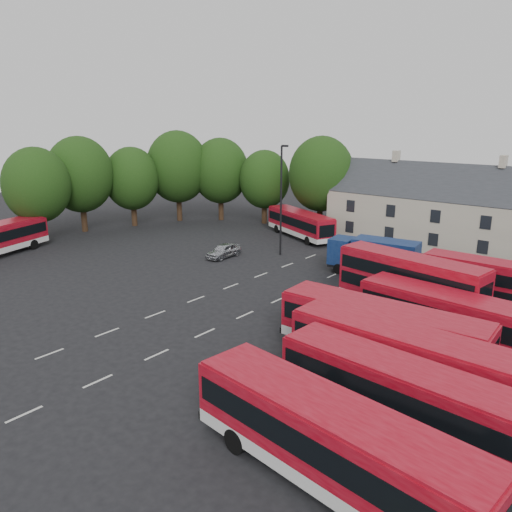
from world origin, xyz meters
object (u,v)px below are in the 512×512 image
at_px(bus_row_a, 331,438).
at_px(lamppost, 281,198).
at_px(bus_dd_south, 410,282).
at_px(silver_car, 224,251).
at_px(box_truck, 374,255).

bearing_deg(bus_row_a, lamppost, 136.29).
relative_size(bus_dd_south, silver_car, 2.62).
distance_m(bus_row_a, box_truck, 27.26).
height_order(bus_dd_south, box_truck, bus_dd_south).
bearing_deg(bus_dd_south, lamppost, 164.85).
bearing_deg(bus_row_a, bus_dd_south, 110.82).
bearing_deg(box_truck, lamppost, 169.77).
relative_size(box_truck, silver_car, 1.94).
xyz_separation_m(bus_dd_south, silver_car, (-20.45, 2.68, -1.76)).
relative_size(bus_dd_south, lamppost, 0.97).
height_order(bus_dd_south, silver_car, bus_dd_south).
bearing_deg(lamppost, bus_row_a, -49.98).
relative_size(bus_row_a, bus_dd_south, 1.16).
distance_m(bus_row_a, lamppost, 33.49).
distance_m(box_truck, lamppost, 11.33).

